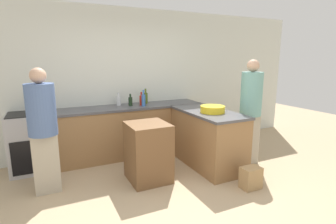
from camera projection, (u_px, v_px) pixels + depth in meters
ground_plane at (177, 200)px, 3.37m from camera, size 14.00×14.00×0.00m
wall_back at (125, 81)px, 5.00m from camera, size 8.00×0.06×2.70m
counter_back at (132, 130)px, 4.88m from camera, size 2.68×0.63×0.93m
counter_peninsula at (207, 138)px, 4.42m from camera, size 0.69×1.45×0.93m
range_oven at (32, 142)px, 4.17m from camera, size 0.66×0.61×0.94m
island_table at (148, 152)px, 3.85m from camera, size 0.57×0.61×0.86m
mixing_bowl at (213, 109)px, 4.19m from camera, size 0.39×0.39×0.11m
vinegar_bottle_clear at (119, 100)px, 4.81m from camera, size 0.08×0.08×0.24m
water_bottle_blue at (143, 100)px, 4.73m from camera, size 0.07×0.07×0.29m
olive_oil_bottle at (146, 98)px, 5.03m from camera, size 0.08×0.08×0.28m
wine_bottle_dark at (130, 101)px, 4.78m from camera, size 0.07×0.07×0.22m
hot_sauce_bottle at (141, 100)px, 4.83m from camera, size 0.07×0.07×0.25m
person_by_range at (43, 127)px, 3.40m from camera, size 0.36×0.36×1.67m
person_at_peninsula at (250, 109)px, 4.36m from camera, size 0.35×0.35×1.77m
paper_bag at (251, 178)px, 3.64m from camera, size 0.27×0.19×0.31m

